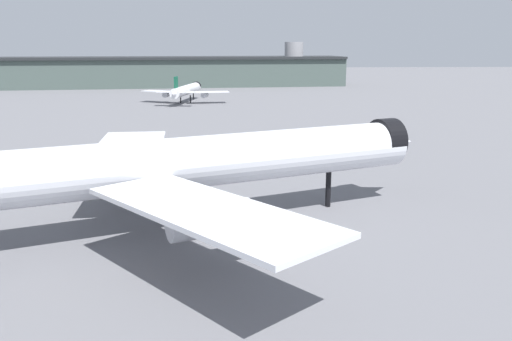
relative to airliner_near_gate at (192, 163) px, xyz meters
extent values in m
plane|color=slate|center=(0.45, 2.06, -7.67)|extent=(900.00, 900.00, 0.00)
cylinder|color=silver|center=(0.42, 0.17, 0.14)|extent=(55.43, 27.21, 6.01)
cone|color=silver|center=(27.01, 11.00, 0.14)|extent=(8.34, 7.95, 5.89)
cylinder|color=black|center=(25.89, 10.54, 0.59)|extent=(4.79, 6.64, 6.07)
cube|color=silver|center=(-9.68, 13.25, -0.61)|extent=(11.03, 26.43, 0.48)
cylinder|color=#B7BAC1|center=(-7.23, 10.90, -2.60)|extent=(8.69, 6.09, 3.30)
cube|color=silver|center=(2.33, -16.24, -0.61)|extent=(23.68, 25.67, 0.48)
cylinder|color=#B7BAC1|center=(2.44, -12.85, -2.60)|extent=(8.69, 6.09, 3.30)
cylinder|color=black|center=(17.44, 7.10, -5.27)|extent=(0.72, 0.72, 4.81)
cylinder|color=black|center=(-3.43, 2.01, -5.27)|extent=(0.72, 0.72, 4.81)
cylinder|color=black|center=(-1.05, -3.83, -5.27)|extent=(0.72, 0.72, 4.81)
cylinder|color=white|center=(-11.12, 140.95, -3.03)|extent=(9.44, 32.46, 3.57)
cone|color=white|center=(-8.15, 156.85, -3.03)|extent=(4.16, 4.50, 3.50)
cone|color=white|center=(-14.08, 125.05, -3.03)|extent=(4.19, 5.19, 3.39)
cylinder|color=black|center=(-8.28, 156.15, -2.76)|extent=(3.84, 2.24, 3.61)
cube|color=white|center=(-20.49, 140.15, -3.48)|extent=(15.26, 11.51, 0.29)
cylinder|color=#B7BAC1|center=(-18.63, 140.59, -4.66)|extent=(2.76, 4.81, 1.96)
cube|color=white|center=(-2.67, 136.83, -3.48)|extent=(15.10, 7.02, 0.29)
cylinder|color=#B7BAC1|center=(-4.24, 137.91, -4.66)|extent=(2.76, 4.81, 1.96)
cube|color=#0F5138|center=(-13.61, 127.59, -0.17)|extent=(1.06, 3.88, 5.71)
cube|color=white|center=(-17.47, 127.65, -2.67)|extent=(6.26, 3.93, 0.21)
cube|color=white|center=(-9.99, 126.26, -2.67)|extent=(6.26, 3.93, 0.21)
cylinder|color=black|center=(-9.22, 151.12, -6.24)|extent=(0.43, 0.43, 2.86)
cylinder|color=black|center=(-13.26, 139.70, -6.24)|extent=(0.43, 0.43, 2.86)
cylinder|color=black|center=(-9.57, 139.01, -6.24)|extent=(0.43, 0.43, 2.86)
cube|color=#475651|center=(-29.69, 219.34, -0.74)|extent=(190.33, 47.27, 13.86)
cube|color=#232628|center=(-29.69, 219.34, 6.79)|extent=(190.62, 49.99, 1.20)
cylinder|color=#939399|center=(39.53, 226.76, 3.55)|extent=(9.84, 9.84, 22.44)
camera|label=1|loc=(4.22, -60.82, 13.45)|focal=37.50mm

